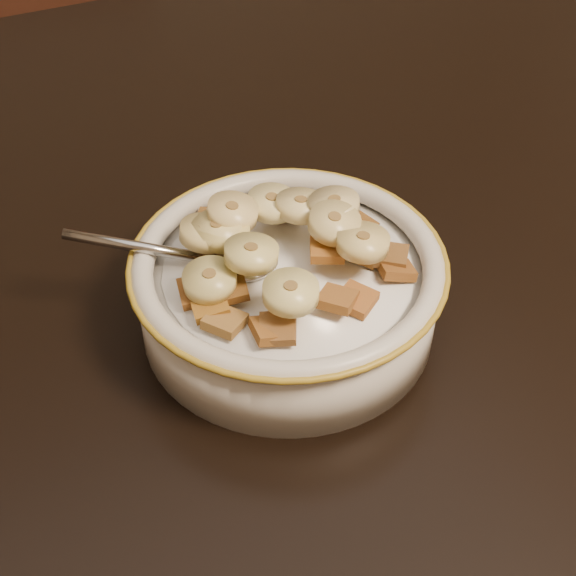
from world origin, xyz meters
name	(u,v)px	position (x,y,z in m)	size (l,w,h in m)	color
table	(300,241)	(0.00, 0.00, 0.73)	(1.40, 0.90, 0.04)	black
chair	(78,171)	(-0.07, 0.61, 0.44)	(0.39, 0.39, 0.87)	#3C1E13
cereal_bowl	(288,297)	(-0.05, -0.09, 0.77)	(0.18, 0.18, 0.04)	beige
milk	(288,271)	(-0.05, -0.09, 0.79)	(0.15, 0.15, 0.00)	white
spoon	(239,264)	(-0.08, -0.08, 0.80)	(0.03, 0.04, 0.01)	#9C9C9C
cereal_square_0	(229,288)	(-0.10, -0.11, 0.81)	(0.02, 0.02, 0.01)	brown
cereal_square_1	(217,274)	(-0.10, -0.09, 0.80)	(0.02, 0.02, 0.01)	brown
cereal_square_2	(278,329)	(-0.08, -0.14, 0.80)	(0.02, 0.02, 0.01)	#915C2D
cereal_square_3	(391,256)	(0.00, -0.12, 0.80)	(0.02, 0.02, 0.01)	brown
cereal_square_4	(356,299)	(-0.03, -0.14, 0.80)	(0.02, 0.02, 0.01)	#994D19
cereal_square_5	(396,270)	(0.00, -0.13, 0.80)	(0.02, 0.02, 0.01)	brown
cereal_square_6	(225,321)	(-0.11, -0.12, 0.80)	(0.02, 0.02, 0.01)	olive
cereal_square_7	(337,299)	(-0.04, -0.14, 0.80)	(0.02, 0.02, 0.01)	#8E5B20
cereal_square_8	(366,251)	(-0.01, -0.10, 0.80)	(0.02, 0.02, 0.01)	#985B1A
cereal_square_9	(362,244)	(-0.01, -0.10, 0.80)	(0.02, 0.02, 0.01)	brown
cereal_square_10	(286,207)	(-0.03, -0.04, 0.80)	(0.02, 0.02, 0.01)	brown
cereal_square_11	(197,291)	(-0.11, -0.10, 0.80)	(0.02, 0.02, 0.01)	brown
cereal_square_12	(242,248)	(-0.08, -0.08, 0.81)	(0.02, 0.02, 0.01)	brown
cereal_square_13	(280,204)	(-0.03, -0.04, 0.80)	(0.02, 0.02, 0.01)	brown
cereal_square_14	(210,304)	(-0.11, -0.11, 0.80)	(0.02, 0.02, 0.01)	#91611C
cereal_square_15	(211,222)	(-0.08, -0.03, 0.80)	(0.02, 0.02, 0.01)	brown
cereal_square_16	(208,242)	(-0.09, -0.05, 0.80)	(0.02, 0.02, 0.01)	brown
cereal_square_17	(327,250)	(-0.03, -0.10, 0.81)	(0.02, 0.02, 0.01)	#926123
cereal_square_18	(232,245)	(-0.08, -0.07, 0.81)	(0.02, 0.02, 0.01)	#9B6521
cereal_square_19	(271,330)	(-0.09, -0.14, 0.80)	(0.02, 0.02, 0.01)	#9D6428
cereal_square_20	(208,223)	(-0.08, -0.04, 0.80)	(0.02, 0.02, 0.01)	brown
cereal_square_21	(357,227)	(0.00, -0.08, 0.80)	(0.02, 0.02, 0.01)	brown
banana_slice_0	(272,203)	(-0.05, -0.05, 0.82)	(0.03, 0.03, 0.01)	#FFE691
banana_slice_1	(334,223)	(-0.02, -0.10, 0.82)	(0.03, 0.03, 0.01)	#D0C06A
banana_slice_2	(363,242)	(-0.02, -0.12, 0.82)	(0.03, 0.03, 0.01)	#FADC88
banana_slice_3	(210,280)	(-0.11, -0.10, 0.81)	(0.03, 0.03, 0.01)	#D1BE80
banana_slice_4	(217,230)	(-0.09, -0.07, 0.82)	(0.03, 0.03, 0.01)	#DDBF69
banana_slice_5	(334,205)	(-0.02, -0.08, 0.82)	(0.03, 0.03, 0.01)	#CDBF87
banana_slice_6	(224,233)	(-0.08, -0.07, 0.82)	(0.03, 0.03, 0.01)	#F5E47E
banana_slice_7	(205,233)	(-0.09, -0.06, 0.82)	(0.03, 0.03, 0.01)	#DAB974
banana_slice_8	(291,292)	(-0.07, -0.14, 0.82)	(0.03, 0.03, 0.01)	#FFEC81
banana_slice_9	(301,206)	(-0.03, -0.07, 0.82)	(0.03, 0.03, 0.01)	beige
banana_slice_10	(251,254)	(-0.08, -0.10, 0.82)	(0.03, 0.03, 0.01)	#F7E192
banana_slice_11	(233,212)	(-0.07, -0.06, 0.82)	(0.03, 0.03, 0.01)	#FFDF82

